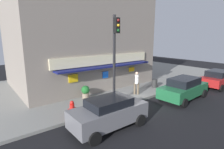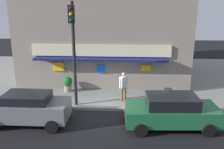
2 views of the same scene
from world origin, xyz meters
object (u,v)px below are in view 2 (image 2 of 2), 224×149
traffic_light (73,42)px  fire_hydrant (27,95)px  potted_plant_by_doorway (68,84)px  parked_car_grey (28,108)px  pedestrian (124,86)px  trash_can (168,95)px  parked_car_green (171,111)px

traffic_light → fire_hydrant: traffic_light is taller
potted_plant_by_doorway → parked_car_grey: parked_car_grey is taller
traffic_light → pedestrian: traffic_light is taller
trash_can → potted_plant_by_doorway: (-6.51, 1.23, 0.16)m
fire_hydrant → parked_car_grey: 2.56m
parked_car_green → fire_hydrant: bearing=164.3°
trash_can → pedestrian: pedestrian is taller
pedestrian → trash_can: bearing=7.4°
traffic_light → parked_car_green: traffic_light is taller
fire_hydrant → parked_car_green: 8.55m
pedestrian → parked_car_grey: 5.56m
potted_plant_by_doorway → parked_car_green: parked_car_green is taller
parked_car_grey → parked_car_green: bearing=0.3°
fire_hydrant → potted_plant_by_doorway: bearing=44.0°
pedestrian → potted_plant_by_doorway: bearing=157.2°
fire_hydrant → trash_can: (8.55, 0.73, -0.03)m
pedestrian → fire_hydrant: bearing=-176.3°
traffic_light → parked_car_grey: 4.22m
potted_plant_by_doorway → parked_car_green: 7.52m
traffic_light → parked_car_grey: bearing=-135.2°
pedestrian → potted_plant_by_doorway: pedestrian is taller
parked_car_green → parked_car_grey: (-7.24, -0.03, -0.00)m
fire_hydrant → potted_plant_by_doorway: size_ratio=0.85×
parked_car_grey → potted_plant_by_doorway: bearing=76.2°
parked_car_green → parked_car_grey: parked_car_green is taller
pedestrian → potted_plant_by_doorway: size_ratio=1.84×
pedestrian → parked_car_green: bearing=-48.2°
potted_plant_by_doorway → parked_car_green: size_ratio=0.22×
traffic_light → fire_hydrant: size_ratio=6.90×
pedestrian → potted_plant_by_doorway: 4.13m
fire_hydrant → parked_car_grey: (0.98, -2.35, 0.27)m
traffic_light → pedestrian: (2.79, 0.69, -2.73)m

